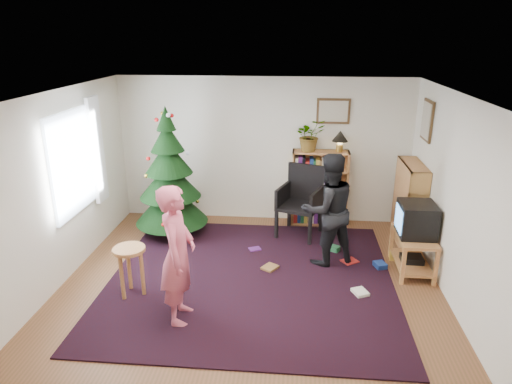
# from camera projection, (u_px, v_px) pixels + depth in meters

# --- Properties ---
(floor) EXTENTS (5.00, 5.00, 0.00)m
(floor) POSITION_uv_depth(u_px,v_px,m) (249.00, 291.00, 5.93)
(floor) COLOR brown
(floor) RESTS_ON ground
(ceiling) EXTENTS (5.00, 5.00, 0.00)m
(ceiling) POSITION_uv_depth(u_px,v_px,m) (248.00, 96.00, 5.10)
(ceiling) COLOR white
(ceiling) RESTS_ON wall_back
(wall_back) EXTENTS (5.00, 0.02, 2.50)m
(wall_back) POSITION_uv_depth(u_px,v_px,m) (264.00, 150.00, 7.87)
(wall_back) COLOR silver
(wall_back) RESTS_ON floor
(wall_front) EXTENTS (5.00, 0.02, 2.50)m
(wall_front) POSITION_uv_depth(u_px,v_px,m) (210.00, 326.00, 3.17)
(wall_front) COLOR silver
(wall_front) RESTS_ON floor
(wall_left) EXTENTS (0.02, 5.00, 2.50)m
(wall_left) POSITION_uv_depth(u_px,v_px,m) (51.00, 195.00, 5.73)
(wall_left) COLOR silver
(wall_left) RESTS_ON floor
(wall_right) EXTENTS (0.02, 5.00, 2.50)m
(wall_right) POSITION_uv_depth(u_px,v_px,m) (462.00, 208.00, 5.30)
(wall_right) COLOR silver
(wall_right) RESTS_ON floor
(rug) EXTENTS (3.80, 3.60, 0.02)m
(rug) POSITION_uv_depth(u_px,v_px,m) (251.00, 278.00, 6.21)
(rug) COLOR black
(rug) RESTS_ON floor
(window_pane) EXTENTS (0.04, 1.20, 1.40)m
(window_pane) POSITION_uv_depth(u_px,v_px,m) (73.00, 163.00, 6.21)
(window_pane) COLOR silver
(window_pane) RESTS_ON wall_left
(curtain) EXTENTS (0.06, 0.35, 1.60)m
(curtain) POSITION_uv_depth(u_px,v_px,m) (97.00, 150.00, 6.86)
(curtain) COLOR white
(curtain) RESTS_ON wall_left
(picture_back) EXTENTS (0.55, 0.03, 0.42)m
(picture_back) POSITION_uv_depth(u_px,v_px,m) (333.00, 111.00, 7.51)
(picture_back) COLOR #4C3319
(picture_back) RESTS_ON wall_back
(picture_right) EXTENTS (0.03, 0.50, 0.60)m
(picture_right) POSITION_uv_depth(u_px,v_px,m) (427.00, 120.00, 6.72)
(picture_right) COLOR #4C3319
(picture_right) RESTS_ON wall_right
(christmas_tree) EXTENTS (1.17, 1.17, 2.13)m
(christmas_tree) POSITION_uv_depth(u_px,v_px,m) (170.00, 183.00, 7.32)
(christmas_tree) COLOR #3F2816
(christmas_tree) RESTS_ON rug
(bookshelf_back) EXTENTS (0.95, 0.30, 1.30)m
(bookshelf_back) POSITION_uv_depth(u_px,v_px,m) (319.00, 187.00, 7.83)
(bookshelf_back) COLOR #BE8743
(bookshelf_back) RESTS_ON floor
(bookshelf_right) EXTENTS (0.30, 0.95, 1.30)m
(bookshelf_right) POSITION_uv_depth(u_px,v_px,m) (409.00, 203.00, 7.10)
(bookshelf_right) COLOR #BE8743
(bookshelf_right) RESTS_ON floor
(tv_stand) EXTENTS (0.48, 0.87, 0.55)m
(tv_stand) POSITION_uv_depth(u_px,v_px,m) (413.00, 249.00, 6.34)
(tv_stand) COLOR #BE8743
(tv_stand) RESTS_ON floor
(crt_tv) EXTENTS (0.48, 0.52, 0.45)m
(crt_tv) POSITION_uv_depth(u_px,v_px,m) (416.00, 219.00, 6.19)
(crt_tv) COLOR black
(crt_tv) RESTS_ON tv_stand
(armchair) EXTENTS (0.80, 0.82, 1.15)m
(armchair) POSITION_uv_depth(u_px,v_px,m) (300.00, 197.00, 7.47)
(armchair) COLOR black
(armchair) RESTS_ON rug
(stool) EXTENTS (0.40, 0.40, 0.67)m
(stool) POSITION_uv_depth(u_px,v_px,m) (130.00, 259.00, 5.67)
(stool) COLOR #BE8743
(stool) RESTS_ON floor
(person_standing) EXTENTS (0.43, 0.62, 1.65)m
(person_standing) POSITION_uv_depth(u_px,v_px,m) (178.00, 255.00, 5.10)
(person_standing) COLOR #C44E62
(person_standing) RESTS_ON rug
(person_by_chair) EXTENTS (0.98, 0.89, 1.64)m
(person_by_chair) POSITION_uv_depth(u_px,v_px,m) (328.00, 210.00, 6.41)
(person_by_chair) COLOR black
(person_by_chair) RESTS_ON rug
(potted_plant) EXTENTS (0.61, 0.58, 0.54)m
(potted_plant) POSITION_uv_depth(u_px,v_px,m) (310.00, 135.00, 7.54)
(potted_plant) COLOR gray
(potted_plant) RESTS_ON bookshelf_back
(table_lamp) EXTENTS (0.26, 0.26, 0.35)m
(table_lamp) POSITION_uv_depth(u_px,v_px,m) (340.00, 138.00, 7.51)
(table_lamp) COLOR #A57F33
(table_lamp) RESTS_ON bookshelf_back
(floor_clutter) EXTENTS (2.31, 1.39, 0.08)m
(floor_clutter) POSITION_uv_depth(u_px,v_px,m) (334.00, 262.00, 6.59)
(floor_clutter) COLOR #A51E19
(floor_clutter) RESTS_ON rug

